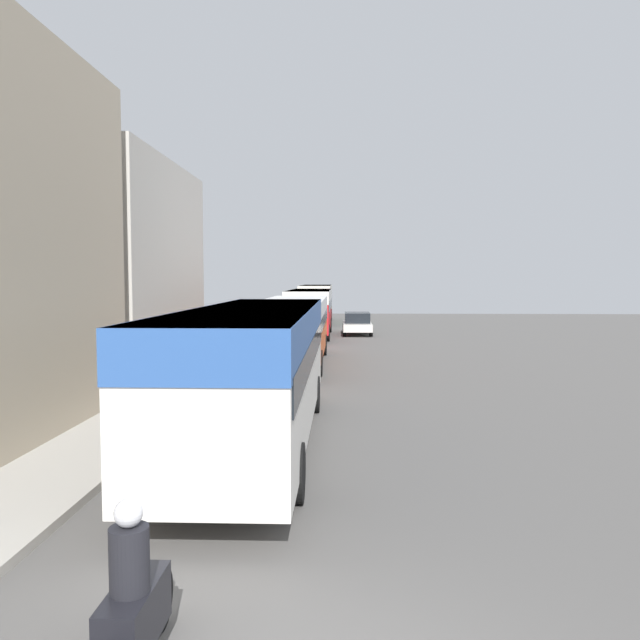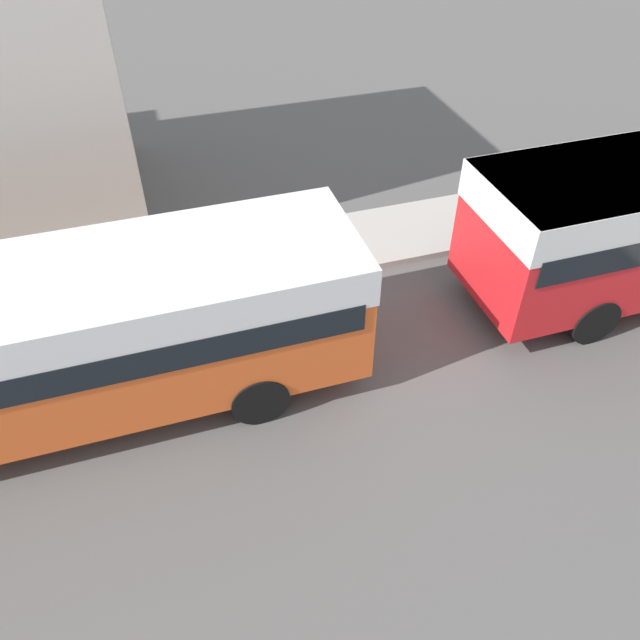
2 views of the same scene
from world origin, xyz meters
name	(u,v)px [view 2 (image 2 of 2)]	position (x,y,z in m)	size (l,w,h in m)	color
bus_following	(33,334)	(-1.86, 21.35, 1.84)	(2.64, 10.49, 2.81)	#EA5B23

